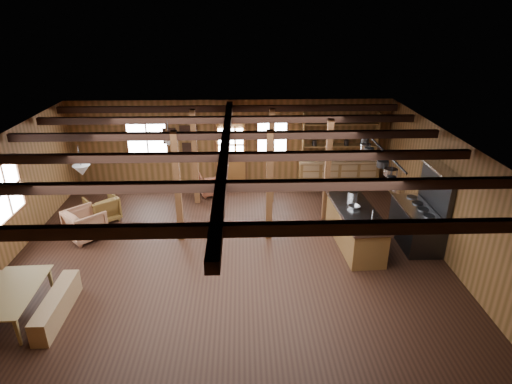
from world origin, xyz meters
TOP-DOWN VIEW (x-y plane):
  - room at (0.00, 0.00)m, footprint 10.04×9.04m
  - ceiling_joists at (0.00, 0.18)m, footprint 9.80×8.82m
  - timber_posts at (0.52, 2.08)m, footprint 3.95×2.35m
  - back_door at (0.00, 4.45)m, footprint 1.02×0.08m
  - window_back_left at (-2.60, 4.46)m, footprint 1.32×0.06m
  - window_back_right at (1.30, 4.46)m, footprint 1.02×0.06m
  - window_left at (-4.96, 0.50)m, footprint 0.14×1.24m
  - notice_boards at (-1.50, 4.46)m, footprint 1.08×0.03m
  - back_counter at (3.40, 4.20)m, footprint 2.55×0.60m
  - pendant_lamps at (-2.25, 1.00)m, footprint 1.86×2.36m
  - pot_rack at (3.37, 0.23)m, footprint 0.39×3.00m
  - kitchen_island at (3.07, 0.63)m, footprint 1.03×2.55m
  - step_stool at (2.98, 1.73)m, footprint 0.42×0.31m
  - commercial_range at (4.65, 0.61)m, footprint 0.87×1.69m
  - dining_table at (-3.90, -1.87)m, footprint 1.00×1.73m
  - bench_aisle at (-3.16, -1.87)m, footprint 0.32×1.70m
  - armchair_a at (-3.46, 2.11)m, footprint 1.07×1.07m
  - armchair_b at (-0.60, 3.80)m, footprint 0.87×0.89m
  - armchair_c at (-3.60, 1.13)m, footprint 1.19×1.19m
  - counter_pot at (3.14, 1.32)m, footprint 0.27×0.27m
  - bowl at (3.02, 0.69)m, footprint 0.35×0.35m

SIDE VIEW (x-z plane):
  - step_stool at x=2.98m, z-range 0.00..0.37m
  - bench_aisle at x=-3.16m, z-range 0.00..0.47m
  - dining_table at x=-3.90m, z-range 0.00..0.60m
  - armchair_b at x=-0.60m, z-range 0.00..0.66m
  - armchair_a at x=-3.46m, z-range 0.00..0.70m
  - armchair_c at x=-3.60m, z-range 0.00..0.78m
  - kitchen_island at x=3.07m, z-range -0.12..1.08m
  - back_counter at x=3.40m, z-range -0.62..1.83m
  - commercial_range at x=4.65m, z-range -0.38..1.71m
  - back_door at x=0.00m, z-range -0.19..1.96m
  - bowl at x=3.02m, z-range 0.94..1.01m
  - counter_pot at x=3.14m, z-range 0.94..1.10m
  - room at x=0.00m, z-range -0.02..2.82m
  - timber_posts at x=0.52m, z-range 0.00..2.80m
  - window_back_left at x=-2.60m, z-range 0.94..2.26m
  - window_back_right at x=1.30m, z-range 0.94..2.26m
  - window_left at x=-4.96m, z-range 0.94..2.26m
  - notice_boards at x=-1.50m, z-range 1.19..2.09m
  - pendant_lamps at x=-2.25m, z-range 1.92..2.58m
  - pot_rack at x=3.37m, z-range 2.07..2.51m
  - ceiling_joists at x=0.00m, z-range 2.59..2.77m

